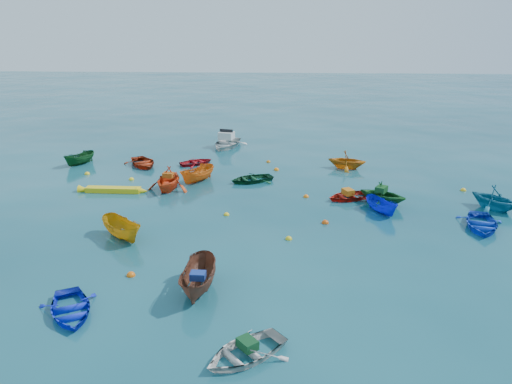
{
  "coord_description": "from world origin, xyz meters",
  "views": [
    {
      "loc": [
        1.5,
        -23.56,
        10.35
      ],
      "look_at": [
        0.0,
        5.0,
        0.4
      ],
      "focal_mm": 35.0,
      "sensor_mm": 36.0,
      "label": 1
    }
  ],
  "objects_px": {
    "dinghy_blue_se": "(481,228)",
    "dinghy_white_near": "(245,357)",
    "kayak_yellow": "(113,192)",
    "dinghy_blue_sw": "(71,314)",
    "motorboat_white": "(227,147)"
  },
  "relations": [
    {
      "from": "dinghy_blue_se",
      "to": "dinghy_white_near",
      "type": "bearing_deg",
      "value": -121.96
    },
    {
      "from": "dinghy_white_near",
      "to": "kayak_yellow",
      "type": "distance_m",
      "value": 18.42
    },
    {
      "from": "dinghy_blue_se",
      "to": "motorboat_white",
      "type": "relative_size",
      "value": 0.81
    },
    {
      "from": "motorboat_white",
      "to": "dinghy_white_near",
      "type": "bearing_deg",
      "value": -68.25
    },
    {
      "from": "dinghy_blue_sw",
      "to": "kayak_yellow",
      "type": "distance_m",
      "value": 13.95
    },
    {
      "from": "dinghy_white_near",
      "to": "motorboat_white",
      "type": "relative_size",
      "value": 0.72
    },
    {
      "from": "dinghy_blue_sw",
      "to": "motorboat_white",
      "type": "height_order",
      "value": "motorboat_white"
    },
    {
      "from": "dinghy_blue_se",
      "to": "kayak_yellow",
      "type": "xyz_separation_m",
      "value": [
        -21.07,
        4.62,
        0.0
      ]
    },
    {
      "from": "dinghy_white_near",
      "to": "motorboat_white",
      "type": "height_order",
      "value": "motorboat_white"
    },
    {
      "from": "dinghy_blue_sw",
      "to": "dinghy_blue_se",
      "type": "bearing_deg",
      "value": -1.13
    },
    {
      "from": "dinghy_white_near",
      "to": "kayak_yellow",
      "type": "bearing_deg",
      "value": 170.27
    },
    {
      "from": "kayak_yellow",
      "to": "motorboat_white",
      "type": "distance_m",
      "value": 13.47
    },
    {
      "from": "dinghy_blue_se",
      "to": "kayak_yellow",
      "type": "distance_m",
      "value": 21.57
    },
    {
      "from": "dinghy_blue_sw",
      "to": "dinghy_white_near",
      "type": "xyz_separation_m",
      "value": [
        6.63,
        -2.13,
        0.0
      ]
    },
    {
      "from": "kayak_yellow",
      "to": "motorboat_white",
      "type": "xyz_separation_m",
      "value": [
        5.88,
        12.12,
        0.0
      ]
    }
  ]
}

